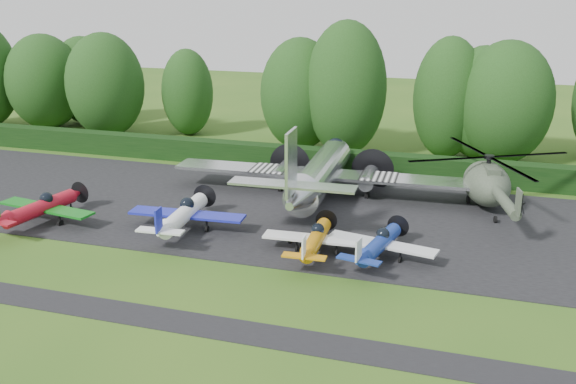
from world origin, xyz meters
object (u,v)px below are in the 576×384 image
(light_plane_red, at_px, (40,208))
(light_plane_white, at_px, (184,214))
(light_plane_blue, at_px, (379,244))
(light_plane_orange, at_px, (316,239))
(helicopter, at_px, (487,180))
(transport_plane, at_px, (319,174))

(light_plane_red, bearing_deg, light_plane_white, -0.01)
(light_plane_white, distance_m, light_plane_blue, 12.84)
(light_plane_blue, bearing_deg, light_plane_red, 170.58)
(light_plane_white, bearing_deg, light_plane_orange, -3.34)
(light_plane_blue, bearing_deg, helicopter, 51.84)
(transport_plane, distance_m, light_plane_orange, 10.14)
(light_plane_orange, bearing_deg, transport_plane, 106.28)
(transport_plane, distance_m, light_plane_red, 19.48)
(light_plane_red, bearing_deg, light_plane_blue, -6.84)
(light_plane_blue, height_order, helicopter, helicopter)
(light_plane_blue, xyz_separation_m, helicopter, (5.79, 11.43, 1.04))
(transport_plane, relative_size, helicopter, 1.64)
(light_plane_orange, xyz_separation_m, light_plane_blue, (3.70, 0.38, 0.00))
(light_plane_orange, relative_size, helicopter, 0.49)
(light_plane_white, height_order, light_plane_orange, light_plane_white)
(transport_plane, relative_size, light_plane_red, 2.99)
(light_plane_white, bearing_deg, helicopter, 33.61)
(light_plane_orange, bearing_deg, light_plane_red, -176.02)
(light_plane_white, relative_size, light_plane_blue, 1.18)
(light_plane_red, xyz_separation_m, light_plane_white, (9.81, 1.50, 0.05))
(light_plane_orange, relative_size, light_plane_blue, 1.00)
(light_plane_blue, distance_m, helicopter, 12.85)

